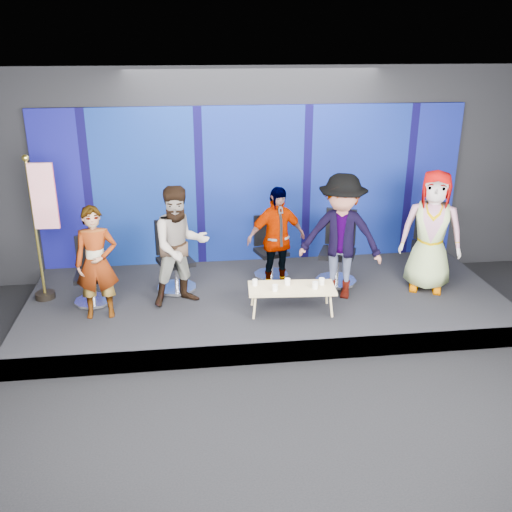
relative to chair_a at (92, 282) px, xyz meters
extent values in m
plane|color=black|center=(2.52, -2.52, -0.62)|extent=(10.00, 10.00, 0.00)
cube|color=black|center=(2.52, 1.48, 1.13)|extent=(10.00, 0.02, 3.50)
cube|color=black|center=(2.52, -2.52, 2.88)|extent=(10.00, 8.00, 0.02)
cube|color=black|center=(2.52, -0.02, -0.47)|extent=(7.00, 3.00, 0.30)
cube|color=#0E0860|center=(2.52, 1.43, 0.98)|extent=(7.00, 0.08, 2.60)
cylinder|color=silver|center=(0.00, -0.05, -0.29)|extent=(0.57, 0.57, 0.05)
cylinder|color=silver|center=(0.00, -0.05, -0.08)|extent=(0.06, 0.06, 0.36)
cube|color=black|center=(0.00, -0.05, 0.10)|extent=(0.45, 0.45, 0.06)
cube|color=black|center=(-0.01, 0.17, 0.40)|extent=(0.40, 0.06, 0.50)
imported|color=black|center=(0.17, -0.47, 0.46)|extent=(0.59, 0.40, 1.56)
cylinder|color=silver|center=(1.20, 0.26, -0.29)|extent=(0.76, 0.76, 0.06)
cylinder|color=silver|center=(1.20, 0.26, -0.06)|extent=(0.07, 0.07, 0.40)
cube|color=black|center=(1.20, 0.26, 0.14)|extent=(0.61, 0.61, 0.07)
cube|color=black|center=(1.13, 0.49, 0.47)|extent=(0.43, 0.18, 0.55)
imported|color=black|center=(1.29, -0.18, 0.55)|extent=(1.00, 0.88, 1.73)
cylinder|color=silver|center=(2.70, 0.59, -0.29)|extent=(0.68, 0.68, 0.06)
cylinder|color=silver|center=(2.70, 0.59, -0.08)|extent=(0.06, 0.06, 0.37)
cube|color=black|center=(2.70, 0.59, 0.11)|extent=(0.55, 0.55, 0.06)
cube|color=black|center=(2.64, 0.80, 0.41)|extent=(0.40, 0.15, 0.51)
imported|color=black|center=(2.70, 0.14, 0.48)|extent=(1.00, 0.63, 1.59)
cylinder|color=silver|center=(3.67, 0.21, -0.28)|extent=(0.84, 0.84, 0.06)
cylinder|color=silver|center=(3.67, 0.21, -0.04)|extent=(0.07, 0.07, 0.43)
cube|color=black|center=(3.67, 0.21, 0.17)|extent=(0.67, 0.67, 0.07)
cube|color=black|center=(3.77, 0.45, 0.53)|extent=(0.45, 0.23, 0.59)
imported|color=black|center=(3.58, -0.23, 0.60)|extent=(1.36, 1.09, 1.84)
cylinder|color=silver|center=(5.15, 0.27, -0.28)|extent=(0.84, 0.84, 0.06)
cylinder|color=silver|center=(5.15, 0.27, -0.04)|extent=(0.07, 0.07, 0.43)
cube|color=black|center=(5.15, 0.27, 0.17)|extent=(0.67, 0.67, 0.07)
cube|color=black|center=(5.25, 0.51, 0.52)|extent=(0.45, 0.23, 0.58)
imported|color=black|center=(4.98, -0.14, 0.60)|extent=(1.05, 0.89, 1.83)
cube|color=tan|center=(2.79, -0.67, 0.03)|extent=(1.23, 0.60, 0.04)
cylinder|color=tan|center=(2.25, -0.82, -0.15)|extent=(0.03, 0.03, 0.33)
cylinder|color=tan|center=(2.29, -0.43, -0.15)|extent=(0.03, 0.03, 0.33)
cylinder|color=tan|center=(3.30, -0.90, -0.15)|extent=(0.03, 0.03, 0.33)
cylinder|color=tan|center=(3.33, -0.51, -0.15)|extent=(0.03, 0.03, 0.33)
cylinder|color=white|center=(2.29, -0.54, 0.09)|extent=(0.07, 0.07, 0.09)
cylinder|color=white|center=(2.54, -0.76, 0.10)|extent=(0.08, 0.08, 0.09)
cylinder|color=white|center=(2.75, -0.58, 0.10)|extent=(0.08, 0.08, 0.09)
cylinder|color=white|center=(3.11, -0.75, 0.10)|extent=(0.08, 0.08, 0.10)
cylinder|color=white|center=(3.22, -0.63, 0.10)|extent=(0.08, 0.08, 0.09)
cylinder|color=black|center=(-0.73, 0.21, -0.27)|extent=(0.28, 0.28, 0.09)
cylinder|color=gold|center=(-0.73, 0.21, 0.75)|extent=(0.04, 0.04, 1.95)
sphere|color=gold|center=(-0.73, 0.21, 1.76)|extent=(0.10, 0.10, 0.10)
cube|color=#AD132A|center=(-0.55, 0.19, 1.23)|extent=(0.34, 0.07, 0.93)
camera|label=1|loc=(1.39, -7.75, 3.27)|focal=40.00mm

